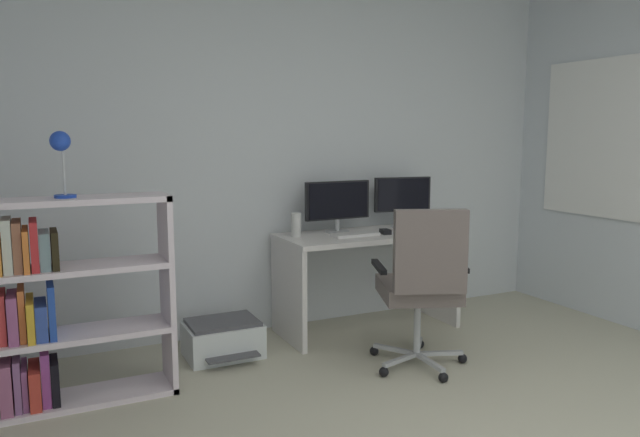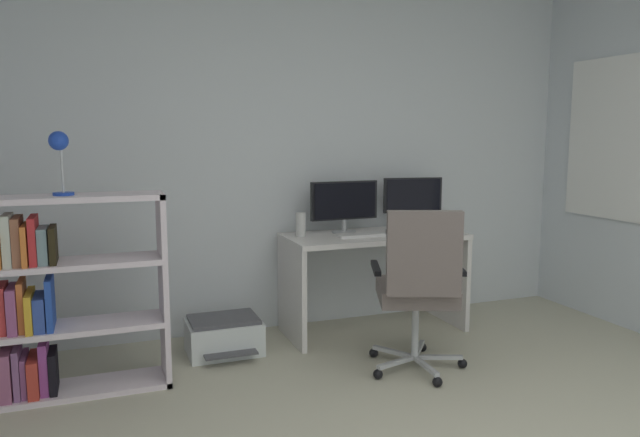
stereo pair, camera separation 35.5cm
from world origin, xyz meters
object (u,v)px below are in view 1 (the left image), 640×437
computer_mouse (385,232)px  desk (367,260)px  keyboard (355,234)px  bookshelf (58,307)px  monitor_secondary (403,197)px  desktop_speaker (296,225)px  desk_lamp (61,150)px  printer (223,339)px  monitor_main (338,202)px  office_chair (422,281)px

computer_mouse → desk: bearing=146.7°
desk → keyboard: size_ratio=3.85×
computer_mouse → bookshelf: bookshelf is taller
monitor_secondary → bookshelf: size_ratio=0.41×
desktop_speaker → desk_lamp: desk_lamp is taller
computer_mouse → bookshelf: size_ratio=0.09×
desktop_speaker → printer: size_ratio=0.35×
monitor_main → desktop_speaker: size_ratio=3.07×
computer_mouse → bookshelf: bearing=-161.8°
office_chair → desktop_speaker: bearing=115.3°
desk → desktop_speaker: bearing=171.8°
monitor_main → computer_mouse: 0.41m
computer_mouse → printer: (-1.23, 0.02, -0.63)m
desk → printer: bearing=-176.3°
office_chair → printer: size_ratio=2.13×
monitor_main → office_chair: (0.08, -0.97, -0.38)m
desk → office_chair: 0.85m
computer_mouse → desk_lamp: size_ratio=0.29×
desktop_speaker → bookshelf: (-1.58, -0.47, -0.27)m
monitor_main → printer: 1.28m
computer_mouse → desk_lamp: desk_lamp is taller
keyboard → desk: bearing=25.7°
monitor_secondary → keyboard: bearing=-159.7°
desktop_speaker → printer: desktop_speaker is taller
monitor_secondary → bookshelf: 2.59m
bookshelf → desk_lamp: (0.06, 0.00, 0.83)m
monitor_main → computer_mouse: monitor_main is taller
monitor_secondary → desk_lamp: size_ratio=1.33×
printer → computer_mouse: bearing=-0.8°
keyboard → office_chair: bearing=-87.2°
desk → desktop_speaker: 0.62m
keyboard → office_chair: office_chair is taller
keyboard → office_chair: 0.79m
keyboard → computer_mouse: (0.24, -0.02, 0.01)m
desk → desk_lamp: size_ratio=3.78×
monitor_main → bookshelf: bearing=-165.1°
keyboard → desk_lamp: size_ratio=0.98×
desk → monitor_main: size_ratio=2.51×
monitor_secondary → printer: bearing=-172.5°
desk → monitor_main: monitor_main is taller
computer_mouse → office_chair: 0.80m
keyboard → office_chair: (0.04, -0.77, -0.17)m
bookshelf → printer: bearing=17.7°
printer → desktop_speaker: bearing=14.3°
keyboard → computer_mouse: bearing=-5.4°
office_chair → desk_lamp: (-1.96, 0.45, 0.80)m
desktop_speaker → desk_lamp: bearing=-162.9°
monitor_main → desktop_speaker: 0.38m
monitor_main → printer: size_ratio=1.08×
monitor_secondary → office_chair: size_ratio=0.45×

